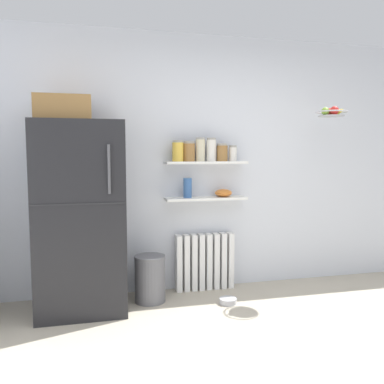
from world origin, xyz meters
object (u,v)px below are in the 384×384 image
vase (188,188)px  pet_food_bowl (228,301)px  storage_jar_1 (189,152)px  shelf_bowl (223,193)px  trash_bin (150,279)px  storage_jar_3 (211,150)px  refrigerator (80,212)px  storage_jar_0 (178,151)px  storage_jar_2 (200,150)px  storage_jar_5 (233,153)px  radiator (205,262)px  storage_jar_4 (222,153)px  hanging_fruit_basket (332,112)px

vase → pet_food_bowl: bearing=-54.8°
storage_jar_1 → shelf_bowl: 0.55m
trash_bin → storage_jar_3: bearing=15.7°
refrigerator → storage_jar_3: size_ratio=8.04×
storage_jar_1 → storage_jar_3: 0.23m
storage_jar_0 → shelf_bowl: 0.64m
refrigerator → storage_jar_2: refrigerator is taller
storage_jar_3 → pet_food_bowl: size_ratio=1.44×
storage_jar_1 → vase: bearing=180.0°
storage_jar_5 → pet_food_bowl: storage_jar_5 is taller
storage_jar_5 → radiator: bearing=174.0°
storage_jar_1 → shelf_bowl: size_ratio=1.12×
storage_jar_1 → storage_jar_5: size_ratio=1.23×
storage_jar_3 → storage_jar_5: storage_jar_3 is taller
radiator → storage_jar_4: (0.17, -0.03, 1.12)m
radiator → storage_jar_1: bearing=-170.1°
pet_food_bowl → vase: bearing=125.2°
refrigerator → vase: 1.07m
storage_jar_2 → trash_bin: bearing=-161.2°
storage_jar_3 → radiator: bearing=152.3°
storage_jar_2 → storage_jar_3: 0.11m
storage_jar_3 → storage_jar_4: (0.11, 0.00, -0.03)m
storage_jar_4 → vase: bearing=180.0°
vase → storage_jar_2: bearing=0.0°
refrigerator → storage_jar_3: 1.41m
storage_jar_3 → shelf_bowl: (0.13, 0.00, -0.44)m
radiator → shelf_bowl: shelf_bowl is taller
trash_bin → pet_food_bowl: size_ratio=2.71×
radiator → shelf_bowl: size_ratio=3.47×
storage_jar_1 → storage_jar_2: bearing=0.0°
storage_jar_0 → storage_jar_1: (0.11, -0.00, -0.00)m
storage_jar_1 → trash_bin: bearing=-156.7°
storage_jar_2 → storage_jar_5: storage_jar_2 is taller
shelf_bowl → trash_bin: shelf_bowl is taller
refrigerator → pet_food_bowl: (1.33, -0.19, -0.86)m
refrigerator → shelf_bowl: size_ratio=10.79×
storage_jar_1 → storage_jar_2: 0.12m
refrigerator → shelf_bowl: bearing=9.0°
refrigerator → radiator: (1.22, 0.25, -0.60)m
storage_jar_2 → storage_jar_4: 0.23m
vase → storage_jar_5: bearing=0.0°
storage_jar_4 → storage_jar_0: bearing=180.0°
hanging_fruit_basket → storage_jar_2: bearing=166.2°
storage_jar_5 → shelf_bowl: bearing=-180.0°
storage_jar_1 → storage_jar_4: size_ratio=1.10×
trash_bin → hanging_fruit_basket: size_ratio=1.44×
refrigerator → hanging_fruit_basket: bearing=-2.0°
radiator → vase: (-0.19, -0.03, 0.77)m
storage_jar_5 → hanging_fruit_basket: 1.05m
storage_jar_2 → storage_jar_0: bearing=180.0°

